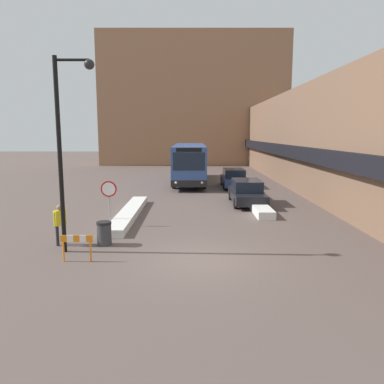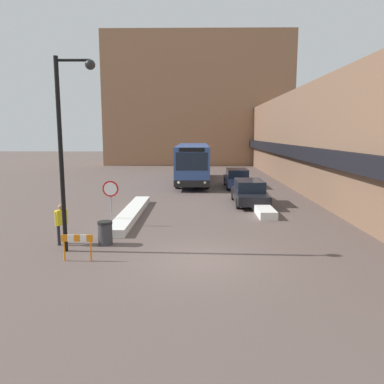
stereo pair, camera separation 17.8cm
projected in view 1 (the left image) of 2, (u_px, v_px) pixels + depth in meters
The scene contains 13 objects.
ground_plane at pixel (200, 260), 13.11m from camera, with size 160.00×160.00×0.00m, color brown.
building_row_right at pixel (299, 139), 36.18m from camera, with size 5.50×60.00×7.83m.
building_backdrop_far at pixel (195, 101), 53.88m from camera, with size 26.00×8.00×17.98m.
snow_bank_left at pixel (131, 213), 20.00m from camera, with size 0.90×8.55×0.36m.
snow_bank_right at pixel (259, 206), 21.94m from camera, with size 0.90×5.93×0.42m.
city_bus at pixel (191, 162), 33.70m from camera, with size 2.73×12.40×3.39m.
parked_car_front at pixel (248, 192), 23.49m from camera, with size 1.94×4.81×1.52m.
parked_car_back at pixel (235, 178), 30.79m from camera, with size 1.91×4.80×1.51m.
stop_sign at pixel (110, 194), 17.77m from camera, with size 0.76×0.08×2.18m.
street_lamp at pixel (68, 135), 13.42m from camera, with size 1.46×0.36×7.08m.
pedestrian at pixel (62, 221), 14.78m from camera, with size 0.45×0.46×1.63m.
trash_bin at pixel (106, 233), 14.85m from camera, with size 0.59×0.59×0.95m.
construction_barricade at pixel (78, 243), 12.90m from camera, with size 1.10×0.06×0.94m.
Camera 1 is at (-0.25, -12.58, 4.40)m, focal length 35.00 mm.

